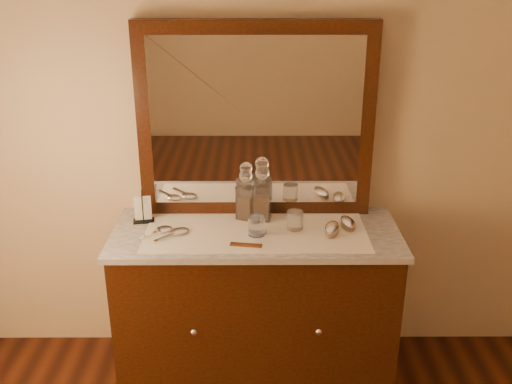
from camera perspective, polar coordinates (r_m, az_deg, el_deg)
dresser_cabinet at (r=3.11m, az=-0.01°, el=-11.18°), size 1.40×0.55×0.82m
dresser_plinth at (r=3.33m, az=-0.01°, el=-16.53°), size 1.46×0.59×0.08m
knob_left at (r=2.87m, az=-6.16°, el=-13.54°), size 0.04×0.04×0.04m
knob_right at (r=2.87m, az=6.18°, el=-13.51°), size 0.04×0.04×0.04m
marble_top at (r=2.90m, az=-0.01°, el=-4.13°), size 1.44×0.59×0.03m
mirror_frame at (r=2.95m, az=-0.03°, el=7.01°), size 1.20×0.08×1.00m
mirror_glass at (r=2.92m, az=-0.02°, el=6.84°), size 1.06×0.01×0.86m
lace_runner at (r=2.88m, az=-0.01°, el=-4.00°), size 1.10×0.45×0.00m
pin_dish at (r=2.86m, az=0.30°, el=-3.95°), size 0.09×0.09×0.01m
comb at (r=2.74m, az=-0.98°, el=-5.24°), size 0.16×0.05×0.01m
napkin_rack at (r=3.03m, az=-11.08°, el=-1.75°), size 0.12×0.08×0.16m
decanter_left at (r=2.99m, az=-1.01°, el=-0.77°), size 0.11×0.11×0.27m
decanter_right at (r=2.97m, az=0.61°, el=-0.68°), size 0.10×0.10×0.29m
brush_near at (r=2.88m, az=7.50°, el=-3.67°), size 0.11×0.17×0.04m
brush_far at (r=2.96m, az=9.04°, el=-3.06°), size 0.08×0.15×0.04m
hand_mirror_outer at (r=2.91m, az=-9.39°, el=-3.76°), size 0.17×0.17×0.02m
hand_mirror_inner at (r=2.88m, az=-7.82°, el=-3.98°), size 0.18×0.19×0.02m
tumblers at (r=2.86m, az=1.99°, el=-3.08°), size 0.28×0.15×0.09m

